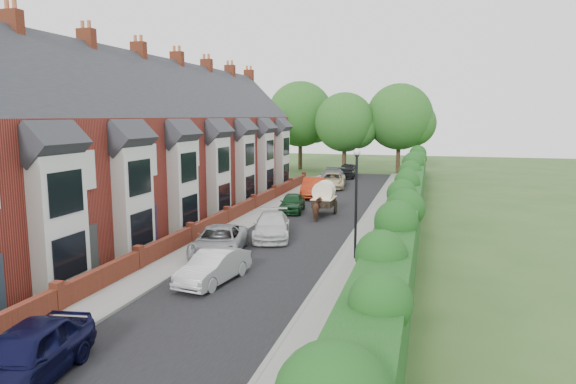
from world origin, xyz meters
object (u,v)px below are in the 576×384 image
object	(u,v)px
car_black	(348,170)
horse_cart	(324,196)
car_navy	(26,356)
car_red	(313,187)
lamppost	(356,190)
car_silver_a	(214,267)
horse	(318,209)
car_green	(292,203)
car_grey	(332,177)
car_beige	(332,181)
car_white	(272,226)
car_silver_b	(219,241)

from	to	relation	value
car_black	horse_cart	size ratio (longest dim) A/B	1.43
car_navy	car_red	distance (m)	30.93
car_red	horse_cart	xyz separation A→B (m)	(2.37, -7.39, 0.53)
lamppost	car_silver_a	size ratio (longest dim) A/B	1.32
lamppost	horse	distance (m)	9.65
car_green	car_grey	xyz separation A→B (m)	(0.08, 14.53, 0.13)
lamppost	car_silver_a	bearing A→B (deg)	-137.39
car_silver_a	car_grey	distance (m)	30.01
car_navy	car_beige	bearing A→B (deg)	80.01
car_white	car_grey	bearing A→B (deg)	77.68
car_silver_a	car_red	size ratio (longest dim) A/B	0.80
car_grey	horse_cart	size ratio (longest dim) A/B	1.68
car_beige	horse	bearing A→B (deg)	-89.65
car_navy	car_silver_a	xyz separation A→B (m)	(1.26, 8.53, -0.11)
car_grey	horse_cart	xyz separation A→B (m)	(2.24, -14.99, 0.55)
car_black	car_beige	bearing A→B (deg)	-90.90
horse	car_silver_a	bearing A→B (deg)	70.47
car_navy	car_red	size ratio (longest dim) A/B	0.91
lamppost	car_silver_b	world-z (taller)	lamppost
car_red	horse	bearing A→B (deg)	-82.22
car_beige	car_white	bearing A→B (deg)	-95.57
lamppost	car_red	size ratio (longest dim) A/B	1.06
car_grey	horse_cart	bearing A→B (deg)	-84.81
car_navy	car_black	distance (m)	45.06
car_silver_a	car_black	distance (m)	36.52
car_white	horse_cart	bearing A→B (deg)	64.35
lamppost	car_white	xyz separation A→B (m)	(-5.00, 3.23, -2.62)
car_grey	horse	size ratio (longest dim) A/B	3.20
lamppost	car_silver_a	world-z (taller)	lamppost
car_navy	car_grey	distance (m)	38.53
horse	horse_cart	distance (m)	1.93
car_white	car_beige	size ratio (longest dim) A/B	0.93
car_grey	car_silver_b	bearing A→B (deg)	-94.58
car_red	car_beige	world-z (taller)	car_red
car_grey	horse	world-z (taller)	car_grey
car_red	car_black	size ratio (longest dim) A/B	1.05
car_red	car_beige	bearing A→B (deg)	78.25
car_navy	car_white	world-z (taller)	car_navy
car_navy	car_silver_b	distance (m)	12.37
lamppost	car_beige	world-z (taller)	lamppost
car_green	car_black	distance (m)	21.06
car_silver_a	car_white	bearing A→B (deg)	98.75
horse_cart	car_green	bearing A→B (deg)	168.71
car_white	horse_cart	xyz separation A→B (m)	(1.42, 7.18, 0.65)
horse_cart	car_grey	bearing A→B (deg)	98.51
car_black	car_white	bearing A→B (deg)	-89.54
car_red	horse	distance (m)	9.52
car_white	car_green	world-z (taller)	car_white
car_beige	car_grey	bearing A→B (deg)	93.86
car_red	car_grey	bearing A→B (deg)	82.43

